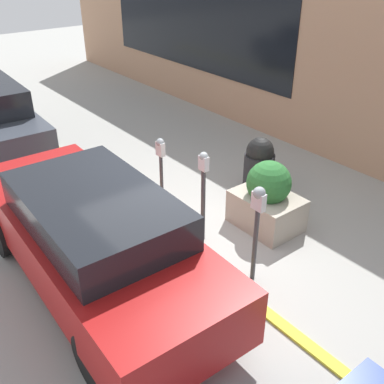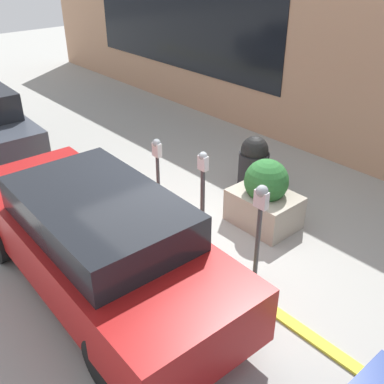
# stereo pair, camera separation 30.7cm
# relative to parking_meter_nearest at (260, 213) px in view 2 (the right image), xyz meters

# --- Properties ---
(ground_plane) EXTENTS (40.00, 40.00, 0.00)m
(ground_plane) POSITION_rel_parking_meter_nearest_xyz_m (1.16, 0.28, -1.06)
(ground_plane) COLOR #999993
(curb_strip) EXTENTS (24.50, 0.16, 0.04)m
(curb_strip) POSITION_rel_parking_meter_nearest_xyz_m (1.16, 0.36, -1.04)
(curb_strip) COLOR gold
(curb_strip) RESTS_ON ground_plane
(building_facade) EXTENTS (24.50, 0.17, 4.25)m
(building_facade) POSITION_rel_parking_meter_nearest_xyz_m (1.16, -4.19, 1.07)
(building_facade) COLOR tan
(building_facade) RESTS_ON ground_plane
(parking_meter_nearest) EXTENTS (0.20, 0.17, 1.48)m
(parking_meter_nearest) POSITION_rel_parking_meter_nearest_xyz_m (0.00, 0.00, 0.00)
(parking_meter_nearest) COLOR #38383D
(parking_meter_nearest) RESTS_ON ground_plane
(parking_meter_second) EXTENTS (0.15, 0.13, 1.53)m
(parking_meter_second) POSITION_rel_parking_meter_nearest_xyz_m (1.18, -0.05, -0.07)
(parking_meter_second) COLOR #38383D
(parking_meter_second) RESTS_ON ground_plane
(parking_meter_middle) EXTENTS (0.16, 0.14, 1.36)m
(parking_meter_middle) POSITION_rel_parking_meter_nearest_xyz_m (2.33, -0.07, -0.10)
(parking_meter_middle) COLOR #38383D
(parking_meter_middle) RESTS_ON ground_plane
(planter_box) EXTENTS (1.10, 0.82, 1.18)m
(planter_box) POSITION_rel_parking_meter_nearest_xyz_m (0.83, -1.12, -0.55)
(planter_box) COLOR #A39989
(planter_box) RESTS_ON ground_plane
(parked_car_middle) EXTENTS (4.83, 1.84, 1.53)m
(parked_car_middle) POSITION_rel_parking_meter_nearest_xyz_m (1.25, 1.77, -0.25)
(parked_car_middle) COLOR maroon
(parked_car_middle) RESTS_ON ground_plane
(trash_bin) EXTENTS (0.57, 0.57, 1.10)m
(trash_bin) POSITION_rel_parking_meter_nearest_xyz_m (1.74, -1.86, -0.52)
(trash_bin) COLOR black
(trash_bin) RESTS_ON ground_plane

